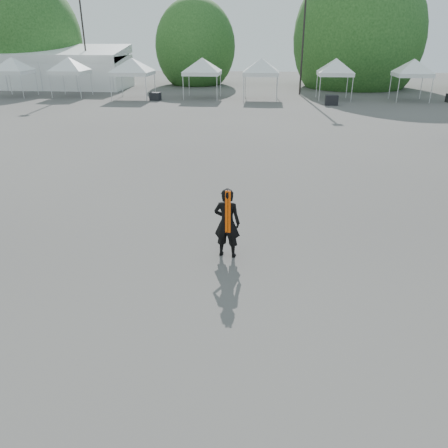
# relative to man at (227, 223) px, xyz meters

# --- Properties ---
(ground) EXTENTS (120.00, 120.00, 0.00)m
(ground) POSITION_rel_man_xyz_m (0.70, 0.94, -0.89)
(ground) COLOR #474442
(ground) RESTS_ON ground
(marquee) EXTENTS (15.00, 6.25, 4.23)m
(marquee) POSITION_rel_man_xyz_m (-21.30, 35.94, 1.08)
(marquee) COLOR white
(marquee) RESTS_ON ground
(light_pole_west) EXTENTS (0.60, 0.25, 10.30)m
(light_pole_west) POSITION_rel_man_xyz_m (-17.30, 34.94, 4.88)
(light_pole_west) COLOR black
(light_pole_west) RESTS_ON ground
(light_pole_east) EXTENTS (0.60, 0.25, 9.80)m
(light_pole_east) POSITION_rel_man_xyz_m (3.70, 32.94, 4.63)
(light_pole_east) COLOR black
(light_pole_east) RESTS_ON ground
(tree_far_w) EXTENTS (4.80, 4.80, 7.30)m
(tree_far_w) POSITION_rel_man_xyz_m (-25.30, 38.94, 3.65)
(tree_far_w) COLOR #382314
(tree_far_w) RESTS_ON ground
(tree_mid_w) EXTENTS (4.16, 4.16, 6.33)m
(tree_mid_w) POSITION_rel_man_xyz_m (-7.30, 40.94, 3.04)
(tree_mid_w) COLOR #382314
(tree_mid_w) RESTS_ON ground
(tree_mid_e) EXTENTS (5.12, 5.12, 7.79)m
(tree_mid_e) POSITION_rel_man_xyz_m (9.70, 39.94, 3.95)
(tree_mid_e) COLOR #382314
(tree_mid_e) RESTS_ON ground
(tent_a) EXTENTS (3.91, 3.91, 3.88)m
(tent_a) POSITION_rel_man_xyz_m (-21.68, 28.99, 2.17)
(tent_a) COLOR silver
(tent_a) RESTS_ON ground
(tent_b) EXTENTS (4.03, 4.03, 3.88)m
(tent_b) POSITION_rel_man_xyz_m (-16.72, 29.47, 2.17)
(tent_b) COLOR silver
(tent_b) RESTS_ON ground
(tent_c) EXTENTS (4.54, 4.54, 3.88)m
(tent_c) POSITION_rel_man_xyz_m (-10.82, 28.68, 2.17)
(tent_c) COLOR silver
(tent_c) RESTS_ON ground
(tent_d) EXTENTS (4.32, 4.32, 3.88)m
(tent_d) POSITION_rel_man_xyz_m (-4.92, 29.49, 2.17)
(tent_d) COLOR silver
(tent_d) RESTS_ON ground
(tent_e) EXTENTS (4.21, 4.21, 3.88)m
(tent_e) POSITION_rel_man_xyz_m (0.13, 29.32, 2.17)
(tent_e) COLOR silver
(tent_e) RESTS_ON ground
(tent_f) EXTENTS (3.98, 3.98, 3.88)m
(tent_f) POSITION_rel_man_xyz_m (6.34, 29.77, 2.17)
(tent_f) COLOR silver
(tent_f) RESTS_ON ground
(tent_g) EXTENTS (3.96, 3.96, 3.88)m
(tent_g) POSITION_rel_man_xyz_m (12.54, 29.51, 2.17)
(tent_g) COLOR silver
(tent_g) RESTS_ON ground
(man) EXTENTS (0.70, 0.51, 1.77)m
(man) POSITION_rel_man_xyz_m (0.00, 0.00, 0.00)
(man) COLOR black
(man) RESTS_ON ground
(crate_west) EXTENTS (0.93, 0.78, 0.65)m
(crate_west) POSITION_rel_man_xyz_m (-8.68, 27.65, -0.56)
(crate_west) COLOR black
(crate_west) RESTS_ON ground
(crate_mid) EXTENTS (1.00, 0.80, 0.76)m
(crate_mid) POSITION_rel_man_xyz_m (5.79, 26.34, -0.51)
(crate_mid) COLOR black
(crate_mid) RESTS_ON ground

